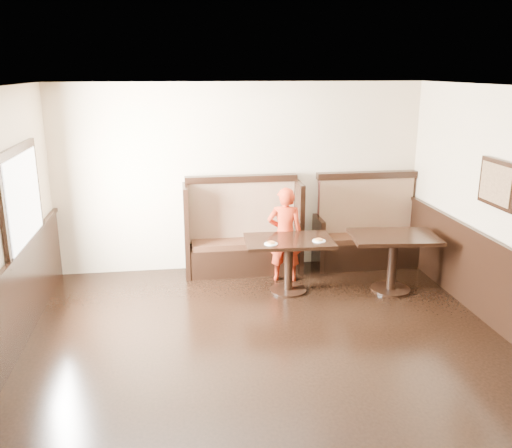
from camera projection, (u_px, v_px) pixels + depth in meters
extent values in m
plane|color=black|center=(285.00, 391.00, 5.18)|extent=(7.00, 7.00, 0.00)
plane|color=#CBB393|center=(241.00, 178.00, 8.12)|extent=(5.50, 0.00, 5.50)
plane|color=white|center=(290.00, 91.00, 4.41)|extent=(7.00, 7.00, 0.00)
cube|color=black|center=(21.00, 198.00, 6.18)|extent=(0.05, 1.50, 1.20)
cube|color=white|center=(24.00, 198.00, 6.18)|extent=(0.01, 1.30, 1.00)
cube|color=black|center=(498.00, 184.00, 6.23)|extent=(0.04, 0.70, 0.55)
cube|color=olive|center=(496.00, 184.00, 6.23)|extent=(0.01, 0.60, 0.45)
cube|color=black|center=(244.00, 259.00, 8.19)|extent=(1.60, 0.50, 0.42)
cube|color=#3C2113|center=(243.00, 243.00, 8.12)|extent=(1.54, 0.46, 0.09)
cube|color=#460E15|center=(242.00, 211.00, 8.19)|extent=(1.60, 0.12, 0.92)
cube|color=black|center=(241.00, 179.00, 8.06)|extent=(1.68, 0.16, 0.10)
cube|color=black|center=(186.00, 229.00, 8.03)|extent=(0.07, 0.72, 1.36)
cube|color=black|center=(297.00, 225.00, 8.27)|extent=(0.07, 0.72, 1.36)
cube|color=black|center=(367.00, 252.00, 8.46)|extent=(1.50, 0.50, 0.42)
cube|color=#3C2113|center=(368.00, 237.00, 8.39)|extent=(1.44, 0.46, 0.09)
cube|color=#460E15|center=(365.00, 206.00, 8.47)|extent=(1.50, 0.12, 0.92)
cube|color=black|center=(367.00, 175.00, 8.33)|extent=(1.58, 0.16, 0.10)
cube|color=black|center=(317.00, 241.00, 8.39)|extent=(0.07, 0.72, 0.80)
cube|color=black|center=(413.00, 237.00, 8.61)|extent=(0.07, 0.72, 0.80)
cube|color=black|center=(289.00, 241.00, 7.33)|extent=(1.21, 0.79, 0.05)
cylinder|color=black|center=(289.00, 267.00, 7.43)|extent=(0.12, 0.12, 0.69)
cylinder|color=black|center=(288.00, 290.00, 7.52)|extent=(0.51, 0.51, 0.03)
cube|color=black|center=(394.00, 237.00, 7.34)|extent=(1.23, 0.88, 0.05)
cylinder|color=black|center=(392.00, 265.00, 7.45)|extent=(0.13, 0.13, 0.74)
cylinder|color=black|center=(390.00, 289.00, 7.55)|extent=(0.55, 0.55, 0.03)
imported|color=#A42811|center=(285.00, 234.00, 7.75)|extent=(0.56, 0.42, 1.38)
cylinder|color=white|center=(271.00, 244.00, 7.12)|extent=(0.18, 0.18, 0.01)
cylinder|color=tan|center=(271.00, 243.00, 7.11)|extent=(0.11, 0.11, 0.01)
cylinder|color=#EABA54|center=(271.00, 242.00, 7.11)|extent=(0.09, 0.09, 0.01)
cylinder|color=white|center=(319.00, 241.00, 7.24)|extent=(0.18, 0.18, 0.01)
cylinder|color=tan|center=(319.00, 240.00, 7.23)|extent=(0.11, 0.11, 0.01)
cylinder|color=#EABA54|center=(319.00, 239.00, 7.23)|extent=(0.09, 0.09, 0.01)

